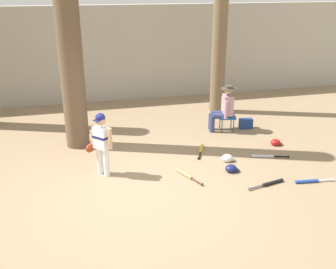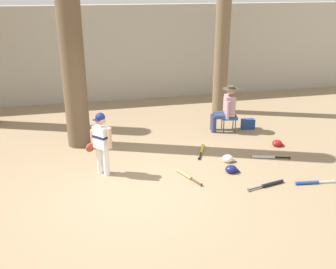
# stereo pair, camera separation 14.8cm
# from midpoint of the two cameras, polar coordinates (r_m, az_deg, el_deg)

# --- Properties ---
(ground_plane) EXTENTS (60.00, 60.00, 0.00)m
(ground_plane) POSITION_cam_midpoint_polar(r_m,az_deg,el_deg) (7.33, -5.14, -8.65)
(ground_plane) COLOR #937A5B
(concrete_back_wall) EXTENTS (18.00, 0.36, 2.98)m
(concrete_back_wall) POSITION_cam_midpoint_polar(r_m,az_deg,el_deg) (12.83, -9.94, 11.41)
(concrete_back_wall) COLOR #ADA89E
(concrete_back_wall) RESTS_ON ground
(tree_near_player) EXTENTS (0.90, 0.90, 6.53)m
(tree_near_player) POSITION_cam_midpoint_polar(r_m,az_deg,el_deg) (8.96, -14.85, 15.17)
(tree_near_player) COLOR brown
(tree_near_player) RESTS_ON ground
(tree_behind_spectator) EXTENTS (0.64, 0.64, 4.94)m
(tree_behind_spectator) POSITION_cam_midpoint_polar(r_m,az_deg,el_deg) (11.42, 7.11, 13.68)
(tree_behind_spectator) COLOR brown
(tree_behind_spectator) RESTS_ON ground
(young_ballplayer) EXTENTS (0.55, 0.47, 1.31)m
(young_ballplayer) POSITION_cam_midpoint_polar(r_m,az_deg,el_deg) (7.82, -10.26, -0.83)
(young_ballplayer) COLOR white
(young_ballplayer) RESTS_ON ground
(folding_stool) EXTENTS (0.47, 0.47, 0.41)m
(folding_stool) POSITION_cam_midpoint_polar(r_m,az_deg,el_deg) (10.28, 8.16, 2.52)
(folding_stool) COLOR #194C9E
(folding_stool) RESTS_ON ground
(seated_spectator) EXTENTS (0.68, 0.54, 1.20)m
(seated_spectator) POSITION_cam_midpoint_polar(r_m,az_deg,el_deg) (10.18, 7.70, 3.99)
(seated_spectator) COLOR navy
(seated_spectator) RESTS_ON ground
(handbag_beside_stool) EXTENTS (0.35, 0.21, 0.26)m
(handbag_beside_stool) POSITION_cam_midpoint_polar(r_m,az_deg,el_deg) (10.59, 10.84, 1.58)
(handbag_beside_stool) COLOR navy
(handbag_beside_stool) RESTS_ON ground
(bat_black_composite) EXTENTS (0.81, 0.24, 0.07)m
(bat_black_composite) POSITION_cam_midpoint_polar(r_m,az_deg,el_deg) (7.83, 14.09, -6.88)
(bat_black_composite) COLOR black
(bat_black_composite) RESTS_ON ground
(bat_wood_tan) EXTENTS (0.35, 0.74, 0.07)m
(bat_wood_tan) POSITION_cam_midpoint_polar(r_m,az_deg,el_deg) (7.90, 2.14, -5.91)
(bat_wood_tan) COLOR tan
(bat_wood_tan) RESTS_ON ground
(bat_aluminum_silver) EXTENTS (0.81, 0.31, 0.07)m
(bat_aluminum_silver) POSITION_cam_midpoint_polar(r_m,az_deg,el_deg) (8.96, 13.52, -3.07)
(bat_aluminum_silver) COLOR #B7BCC6
(bat_aluminum_silver) RESTS_ON ground
(bat_yellow_trainer) EXTENTS (0.38, 0.75, 0.07)m
(bat_yellow_trainer) POSITION_cam_midpoint_polar(r_m,az_deg,el_deg) (9.07, 4.34, -2.20)
(bat_yellow_trainer) COLOR yellow
(bat_yellow_trainer) RESTS_ON ground
(bat_blue_youth) EXTENTS (0.77, 0.15, 0.07)m
(bat_blue_youth) POSITION_cam_midpoint_polar(r_m,az_deg,el_deg) (8.13, 19.40, -6.41)
(bat_blue_youth) COLOR #2347AD
(bat_blue_youth) RESTS_ON ground
(batting_helmet_white) EXTENTS (0.29, 0.22, 0.17)m
(batting_helmet_white) POSITION_cam_midpoint_polar(r_m,az_deg,el_deg) (8.61, 8.13, -3.41)
(batting_helmet_white) COLOR silver
(batting_helmet_white) RESTS_ON ground
(batting_helmet_red) EXTENTS (0.28, 0.22, 0.16)m
(batting_helmet_red) POSITION_cam_midpoint_polar(r_m,az_deg,el_deg) (9.67, 14.94, -1.12)
(batting_helmet_red) COLOR #A81919
(batting_helmet_red) RESTS_ON ground
(batting_helmet_navy) EXTENTS (0.29, 0.22, 0.17)m
(batting_helmet_navy) POSITION_cam_midpoint_polar(r_m,az_deg,el_deg) (8.16, 8.66, -4.92)
(batting_helmet_navy) COLOR navy
(batting_helmet_navy) RESTS_ON ground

